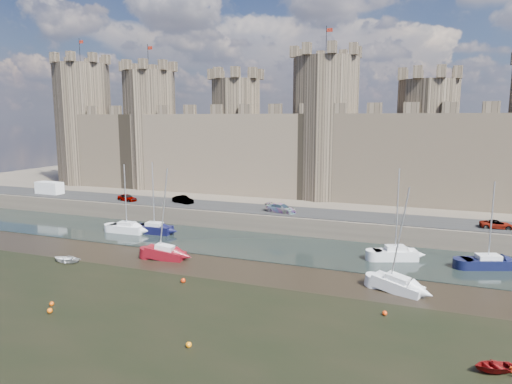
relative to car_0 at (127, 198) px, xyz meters
The scene contains 24 objects.
ground 42.07m from the car_0, 50.74° to the right, with size 160.00×160.00×0.00m, color black.
seaweed_patch 46.85m from the car_0, 55.40° to the right, with size 70.00×34.00×0.01m, color black.
water_channel 28.04m from the car_0, 17.72° to the right, with size 160.00×12.00×0.08m, color black.
quay 38.28m from the car_0, 46.03° to the left, with size 160.00×60.00×2.50m, color #4C443A.
road 26.60m from the car_0, ahead, with size 160.00×7.00×0.10m, color black.
castle 31.40m from the car_0, 30.92° to the left, with size 108.50×11.00×29.00m.
car_0 is the anchor object (origin of this frame).
car_1 9.52m from the car_0, ahead, with size 1.32×3.79×1.25m, color gray.
car_2 25.99m from the car_0, ahead, with size 1.83×4.51×1.31m, color gray.
car_3 53.35m from the car_0, ahead, with size 1.76×3.82×1.06m, color gray.
van 17.21m from the car_0, behind, with size 4.98×1.99×2.17m, color white.
sailboat_0 11.43m from the car_0, 54.18° to the right, with size 5.13×2.12×9.49m.
sailboat_1 13.36m from the car_0, 37.95° to the right, with size 4.99×2.12×9.85m.
sailboat_2 43.20m from the car_0, 11.60° to the right, with size 5.12×3.47×10.31m.
sailboat_3 52.36m from the car_0, ahead, with size 5.67×3.78×9.26m.
sailboat_4 25.11m from the car_0, 44.25° to the right, with size 4.63×2.26×10.41m.
sailboat_5 46.94m from the car_0, 23.03° to the right, with size 4.88×3.15×9.81m.
dinghy_4 58.25m from the car_0, 31.20° to the right, with size 2.00×0.58×2.80m, color maroon.
dinghy_6 23.91m from the car_0, 69.88° to the right, with size 2.31×0.67×3.24m, color silver.
buoy_0 37.50m from the car_0, 63.11° to the right, with size 0.44×0.44×0.44m, color #F2610A.
buoy_1 33.33m from the car_0, 44.68° to the right, with size 0.47×0.47×0.47m, color red.
buoy_2 45.87m from the car_0, 48.51° to the right, with size 0.42×0.42×0.42m, color orange.
buoy_3 48.97m from the car_0, 29.45° to the right, with size 0.40×0.40×0.40m, color #E9390A.
buoy_4 36.02m from the car_0, 63.65° to the right, with size 0.40×0.40×0.40m, color #D94B09.
Camera 1 is at (18.68, -27.76, 15.77)m, focal length 32.00 mm.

